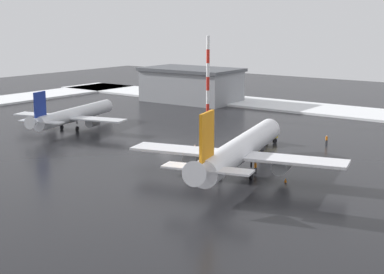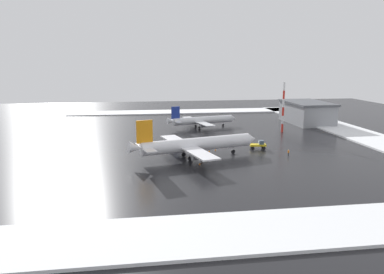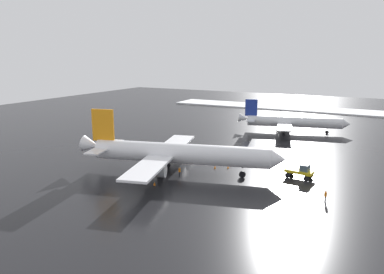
# 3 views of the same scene
# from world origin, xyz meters

# --- Properties ---
(ground_plane) EXTENTS (240.00, 240.00, 0.00)m
(ground_plane) POSITION_xyz_m (0.00, 0.00, 0.00)
(ground_plane) COLOR black
(snow_bank_far) EXTENTS (152.00, 16.00, 0.52)m
(snow_bank_far) POSITION_xyz_m (0.00, -50.00, 0.26)
(snow_bank_far) COLOR white
(snow_bank_far) RESTS_ON ground_plane
(airplane_distant_tail) EXTENTS (30.31, 36.09, 10.87)m
(airplane_distant_tail) POSITION_xyz_m (-22.08, 10.68, 3.59)
(airplane_distant_tail) COLOR white
(airplane_distant_tail) RESTS_ON ground_plane
(airplane_parked_starboard) EXTENTS (23.98, 28.56, 8.59)m
(airplane_parked_starboard) POSITION_xyz_m (22.58, 1.01, 2.84)
(airplane_parked_starboard) COLOR silver
(airplane_parked_starboard) RESTS_ON ground_plane
(pushback_tug) EXTENTS (2.82, 4.85, 2.50)m
(pushback_tug) POSITION_xyz_m (-14.83, -9.36, 1.28)
(pushback_tug) COLOR gold
(pushback_tug) RESTS_ON ground_plane
(ground_crew_mid_apron) EXTENTS (0.36, 0.36, 1.71)m
(ground_crew_mid_apron) POSITION_xyz_m (-23.83, -14.70, 0.97)
(ground_crew_mid_apron) COLOR black
(ground_crew_mid_apron) RESTS_ON ground_plane
(ground_crew_by_nose_gear) EXTENTS (0.36, 0.36, 1.71)m
(ground_crew_by_nose_gear) POSITION_xyz_m (-23.63, 9.04, 0.97)
(ground_crew_by_nose_gear) COLOR black
(ground_crew_by_nose_gear) RESTS_ON ground_plane
(ground_crew_near_tug) EXTENTS (0.36, 0.36, 1.71)m
(ground_crew_near_tug) POSITION_xyz_m (-10.12, 5.14, 0.97)
(ground_crew_near_tug) COLOR black
(ground_crew_near_tug) RESTS_ON ground_plane
(antenna_mast) EXTENTS (0.70, 0.70, 17.84)m
(antenna_mast) POSITION_xyz_m (9.33, -26.10, 8.92)
(antenna_mast) COLOR red
(antenna_mast) RESTS_ON ground_plane
(cargo_hangar) EXTENTS (25.27, 15.46, 8.80)m
(cargo_hangar) POSITION_xyz_m (26.73, -43.37, 4.44)
(cargo_hangar) COLOR gray
(cargo_hangar) RESTS_ON ground_plane
(traffic_cone_near_nose) EXTENTS (0.36, 0.36, 0.55)m
(traffic_cone_near_nose) POSITION_xyz_m (-29.18, 10.51, 0.28)
(traffic_cone_near_nose) COLOR orange
(traffic_cone_near_nose) RESTS_ON ground_plane
(traffic_cone_mid_line) EXTENTS (0.36, 0.36, 0.55)m
(traffic_cone_mid_line) POSITION_xyz_m (-15.21, 3.58, 0.28)
(traffic_cone_mid_line) COLOR orange
(traffic_cone_mid_line) RESTS_ON ground_plane
(traffic_cone_wingtip_side) EXTENTS (0.36, 0.36, 0.55)m
(traffic_cone_wingtip_side) POSITION_xyz_m (-16.47, 5.65, 0.28)
(traffic_cone_wingtip_side) COLOR orange
(traffic_cone_wingtip_side) RESTS_ON ground_plane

